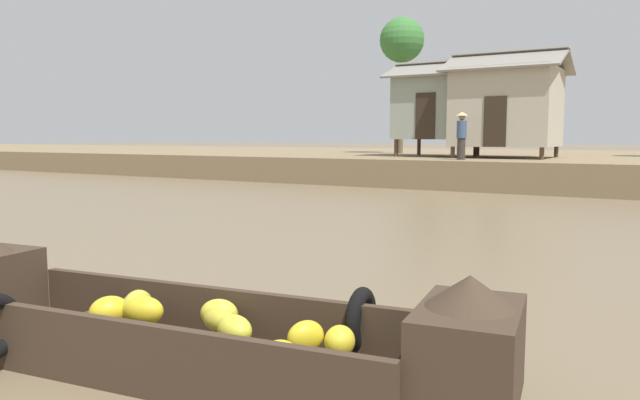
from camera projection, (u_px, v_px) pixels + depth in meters
The scene contains 7 objects.
ground_plane at pixel (397, 241), 10.28m from camera, with size 300.00×300.00×0.00m, color #726047.
riverbank_strip at pixel (569, 166), 26.99m from camera, with size 160.00×20.00×1.00m, color #7F6B4C.
banana_boat at pixel (182, 327), 4.56m from camera, with size 5.05×2.12×0.94m.
stilt_house_left at pixel (438, 106), 24.29m from camera, with size 3.71×3.42×3.88m.
stilt_house_mid_left at pixel (507, 106), 22.51m from camera, with size 4.29×3.84×4.04m.
palm_tree_near at pixel (402, 42), 28.41m from camera, with size 2.13×2.13×6.48m.
vendor_person at pixel (462, 133), 20.59m from camera, with size 0.44×0.44×1.66m.
Camera 1 is at (4.04, 0.60, 1.79)m, focal length 33.33 mm.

